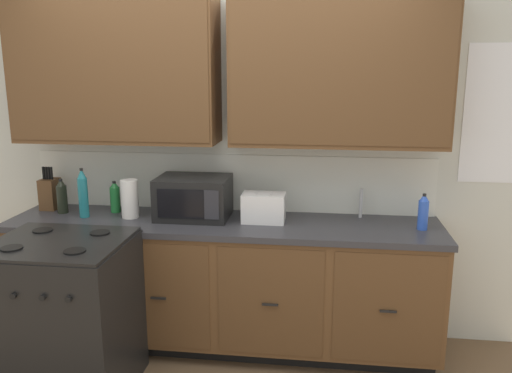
{
  "coord_description": "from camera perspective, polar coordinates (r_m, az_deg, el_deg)",
  "views": [
    {
      "loc": [
        0.66,
        -2.98,
        1.9
      ],
      "look_at": [
        0.23,
        0.27,
        1.15
      ],
      "focal_mm": 36.7,
      "sensor_mm": 36.0,
      "label": 1
    }
  ],
  "objects": [
    {
      "name": "bottle_teal",
      "position": [
        3.72,
        -18.34,
        -0.73
      ],
      "size": [
        0.07,
        0.07,
        0.34
      ],
      "color": "#1E707A",
      "rests_on": "counter_run"
    },
    {
      "name": "sink_faucet",
      "position": [
        3.61,
        11.36,
        -1.8
      ],
      "size": [
        0.02,
        0.02,
        0.2
      ],
      "primitive_type": "cylinder",
      "color": "#B2B5BA",
      "rests_on": "counter_run"
    },
    {
      "name": "toaster",
      "position": [
        3.45,
        0.85,
        -2.31
      ],
      "size": [
        0.28,
        0.18,
        0.19
      ],
      "color": "white",
      "rests_on": "counter_run"
    },
    {
      "name": "stove_range",
      "position": [
        3.35,
        -20.15,
        -13.23
      ],
      "size": [
        0.76,
        0.68,
        0.95
      ],
      "color": "black",
      "rests_on": "ground_plane"
    },
    {
      "name": "ground_plane",
      "position": [
        3.59,
        -4.46,
        -19.13
      ],
      "size": [
        8.0,
        8.0,
        0.0
      ],
      "primitive_type": "plane",
      "color": "brown"
    },
    {
      "name": "paper_towel_roll",
      "position": [
        3.64,
        -13.6,
        -1.31
      ],
      "size": [
        0.12,
        0.12,
        0.26
      ],
      "primitive_type": "cylinder",
      "color": "white",
      "rests_on": "counter_run"
    },
    {
      "name": "bottle_blue",
      "position": [
        3.44,
        17.76,
        -2.67
      ],
      "size": [
        0.06,
        0.06,
        0.23
      ],
      "color": "blue",
      "rests_on": "counter_run"
    },
    {
      "name": "bottle_green",
      "position": [
        3.8,
        -15.11,
        -1.12
      ],
      "size": [
        0.07,
        0.07,
        0.22
      ],
      "color": "#237A38",
      "rests_on": "counter_run"
    },
    {
      "name": "knife_block",
      "position": [
        4.03,
        -21.53,
        -0.69
      ],
      "size": [
        0.11,
        0.14,
        0.31
      ],
      "color": "#52361E",
      "rests_on": "counter_run"
    },
    {
      "name": "wall_unit",
      "position": [
        3.54,
        -3.21,
        8.64
      ],
      "size": [
        4.04,
        0.4,
        2.43
      ],
      "color": "silver",
      "rests_on": "ground_plane"
    },
    {
      "name": "bottle_dark",
      "position": [
        3.89,
        -20.4,
        -1.02
      ],
      "size": [
        0.07,
        0.07,
        0.24
      ],
      "color": "black",
      "rests_on": "counter_run"
    },
    {
      "name": "counter_run",
      "position": [
        3.63,
        -3.56,
        -10.44
      ],
      "size": [
        2.87,
        0.64,
        0.9
      ],
      "color": "black",
      "rests_on": "ground_plane"
    },
    {
      "name": "microwave",
      "position": [
        3.56,
        -6.82,
        -1.19
      ],
      "size": [
        0.48,
        0.37,
        0.28
      ],
      "color": "black",
      "rests_on": "counter_run"
    }
  ]
}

